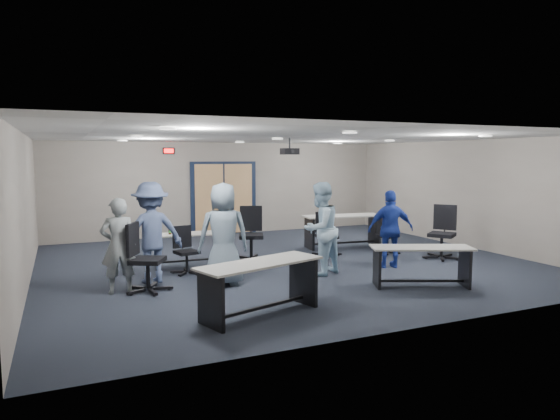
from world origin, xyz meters
name	(u,v)px	position (x,y,z in m)	size (l,w,h in m)	color
floor	(287,262)	(0.00, 0.00, 0.00)	(10.00, 10.00, 0.00)	black
back_wall	(223,189)	(0.00, 4.50, 1.35)	(10.00, 0.04, 2.70)	gray
front_wall	(429,227)	(0.00, -4.50, 1.35)	(10.00, 0.04, 2.70)	gray
left_wall	(25,210)	(-5.00, 0.00, 1.35)	(0.04, 9.00, 2.70)	gray
right_wall	(465,194)	(5.00, 0.00, 1.35)	(0.04, 9.00, 2.70)	gray
ceiling	(287,137)	(0.00, 0.00, 2.70)	(10.00, 9.00, 0.04)	white
double_door	(224,199)	(0.00, 4.46, 1.05)	(2.00, 0.07, 2.20)	black
exit_sign	(169,151)	(-1.60, 4.44, 2.45)	(0.32, 0.07, 0.18)	black
ceiling_projector	(290,151)	(0.30, 0.50, 2.40)	(0.35, 0.32, 0.37)	black
ceiling_can_lights	(282,139)	(0.00, 0.25, 2.67)	(6.24, 5.74, 0.02)	white
table_front_left	(260,279)	(-1.85, -3.13, 0.53)	(2.02, 1.18, 0.78)	#B0AEA6
table_front_right	(421,259)	(1.33, -2.78, 0.48)	(1.83, 1.23, 0.71)	#B0AEA6
table_back_left	(192,243)	(-1.91, 0.63, 0.47)	(1.69, 0.65, 0.92)	#B0AEA6
table_back_right	(343,225)	(2.09, 1.14, 0.56)	(2.08, 0.92, 0.81)	#B0AEA6
chair_back_a	(187,250)	(-2.22, -0.15, 0.46)	(0.58, 0.58, 0.93)	black
chair_back_b	(251,234)	(-0.62, 0.53, 0.59)	(0.75, 0.75, 1.19)	black
chair_back_c	(327,235)	(1.14, 0.26, 0.50)	(0.63, 0.63, 1.01)	black
chair_back_d	(388,234)	(2.62, -0.02, 0.46)	(0.57, 0.57, 0.91)	black
chair_loose_left	(148,257)	(-3.12, -1.18, 0.59)	(0.74, 0.74, 1.17)	black
chair_loose_right	(442,232)	(3.33, -1.06, 0.60)	(0.76, 0.76, 1.20)	black
person_gray	(118,246)	(-3.58, -1.08, 0.80)	(0.59, 0.38, 1.60)	gray
person_plaid	(224,234)	(-1.82, -1.29, 0.92)	(0.89, 0.58, 1.83)	slate
person_lightblue	(320,229)	(0.13, -1.26, 0.90)	(0.87, 0.68, 1.80)	#BADFF7
person_navy	(391,229)	(1.76, -1.29, 0.80)	(0.94, 0.39, 1.60)	navy
person_back	(151,232)	(-2.95, -0.55, 0.92)	(1.18, 0.68, 1.83)	#495983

